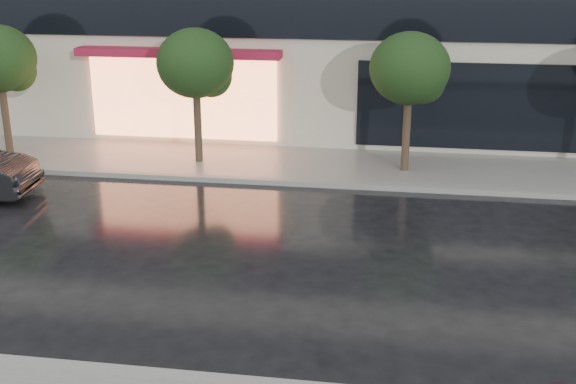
# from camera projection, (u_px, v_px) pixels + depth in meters

# --- Properties ---
(ground) EXTENTS (120.00, 120.00, 0.00)m
(ground) POSITION_uv_depth(u_px,v_px,m) (215.00, 349.00, 11.57)
(ground) COLOR black
(ground) RESTS_ON ground
(sidewalk_far) EXTENTS (60.00, 3.50, 0.12)m
(sidewalk_far) POSITION_uv_depth(u_px,v_px,m) (301.00, 165.00, 21.14)
(sidewalk_far) COLOR slate
(sidewalk_far) RESTS_ON ground
(curb_near) EXTENTS (60.00, 0.25, 0.14)m
(curb_near) POSITION_uv_depth(u_px,v_px,m) (198.00, 380.00, 10.61)
(curb_near) COLOR gray
(curb_near) RESTS_ON ground
(curb_far) EXTENTS (60.00, 0.25, 0.14)m
(curb_far) POSITION_uv_depth(u_px,v_px,m) (292.00, 183.00, 19.50)
(curb_far) COLOR gray
(curb_far) RESTS_ON ground
(tree_far_west) EXTENTS (2.20, 2.20, 3.99)m
(tree_far_west) POSITION_uv_depth(u_px,v_px,m) (1.00, 61.00, 21.30)
(tree_far_west) COLOR #33261C
(tree_far_west) RESTS_ON ground
(tree_mid_west) EXTENTS (2.20, 2.20, 3.99)m
(tree_mid_west) POSITION_uv_depth(u_px,v_px,m) (198.00, 66.00, 20.44)
(tree_mid_west) COLOR #33261C
(tree_mid_west) RESTS_ON ground
(tree_mid_east) EXTENTS (2.20, 2.20, 3.99)m
(tree_mid_east) POSITION_uv_depth(u_px,v_px,m) (412.00, 71.00, 19.58)
(tree_mid_east) COLOR #33261C
(tree_mid_east) RESTS_ON ground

